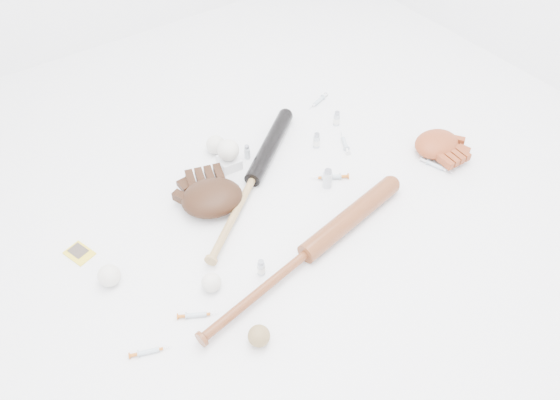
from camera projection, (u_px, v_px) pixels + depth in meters
bat_dark at (253, 179)px, 2.10m from camera, size 0.75×0.58×0.06m
bat_wood at (307, 253)px, 1.84m from camera, size 0.98×0.24×0.07m
glove_dark at (212, 197)px, 2.00m from camera, size 0.34×0.34×0.10m
glove_tan at (437, 144)px, 2.23m from camera, size 0.24×0.24×0.08m
trading_card at (79, 253)px, 1.88m from camera, size 0.10×0.11×0.01m
pedestal at (229, 163)px, 2.18m from camera, size 0.09×0.09×0.05m
baseball_on_pedestal at (228, 150)px, 2.13m from camera, size 0.09×0.09×0.09m
baseball_left at (109, 276)px, 1.77m from camera, size 0.07×0.07×0.07m
baseball_upper at (216, 145)px, 2.23m from camera, size 0.08×0.08×0.08m
baseball_mid at (211, 282)px, 1.76m from camera, size 0.06×0.06×0.06m
baseball_aged at (259, 336)px, 1.63m from camera, size 0.07×0.07×0.07m
syringe_0 at (149, 352)px, 1.62m from camera, size 0.14×0.07×0.02m
syringe_1 at (331, 177)px, 2.14m from camera, size 0.16×0.11×0.02m
syringe_2 at (345, 143)px, 2.28m from camera, size 0.09×0.15×0.02m
syringe_3 at (435, 165)px, 2.18m from camera, size 0.07×0.16×0.02m
syringe_4 at (319, 101)px, 2.48m from camera, size 0.15×0.07×0.02m
syringe_5 at (196, 315)px, 1.70m from camera, size 0.13×0.09×0.02m
vial_0 at (247, 152)px, 2.21m from camera, size 0.02×0.02×0.06m
vial_1 at (337, 118)px, 2.35m from camera, size 0.03×0.03×0.07m
vial_2 at (317, 140)px, 2.25m from camera, size 0.03×0.03×0.07m
vial_3 at (327, 178)px, 2.08m from camera, size 0.04×0.04×0.08m
vial_4 at (261, 267)px, 1.80m from camera, size 0.03×0.03×0.07m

